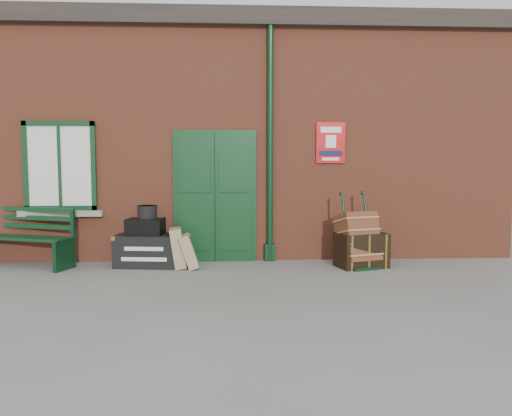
{
  "coord_description": "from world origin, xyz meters",
  "views": [
    {
      "loc": [
        -0.03,
        -7.12,
        1.68
      ],
      "look_at": [
        0.37,
        0.6,
        1.0
      ],
      "focal_mm": 35.0,
      "sensor_mm": 36.0,
      "label": 1
    }
  ],
  "objects": [
    {
      "name": "bench",
      "position": [
        -3.38,
        1.18,
        0.5
      ],
      "size": [
        1.69,
        1.01,
        1.0
      ],
      "rotation": [
        0.0,
        0.0,
        -0.34
      ],
      "color": "#0E3519",
      "rests_on": "ground"
    },
    {
      "name": "dark_trunk",
      "position": [
        2.1,
        0.83,
        0.28
      ],
      "size": [
        0.88,
        0.68,
        0.56
      ],
      "primitive_type": "cube",
      "rotation": [
        0.0,
        0.0,
        0.24
      ],
      "color": "black",
      "rests_on": "ground"
    },
    {
      "name": "strongbox",
      "position": [
        -1.43,
        1.09,
        0.66
      ],
      "size": [
        0.62,
        0.49,
        0.26
      ],
      "primitive_type": "cube",
      "rotation": [
        0.0,
        0.0,
        -0.12
      ],
      "color": "black",
      "rests_on": "houdini_trunk"
    },
    {
      "name": "suitcase_front",
      "position": [
        -0.71,
        0.85,
        0.28
      ],
      "size": [
        0.36,
        0.43,
        0.57
      ],
      "primitive_type": "cube",
      "rotation": [
        0.0,
        -0.32,
        0.09
      ],
      "color": "tan",
      "rests_on": "ground"
    },
    {
      "name": "hatbox",
      "position": [
        -1.4,
        1.12,
        0.9
      ],
      "size": [
        0.35,
        0.35,
        0.21
      ],
      "primitive_type": "cylinder",
      "rotation": [
        0.0,
        0.0,
        -0.12
      ],
      "color": "black",
      "rests_on": "strongbox"
    },
    {
      "name": "suitcase_back",
      "position": [
        -0.89,
        0.95,
        0.33
      ],
      "size": [
        0.31,
        0.47,
        0.65
      ],
      "primitive_type": "cube",
      "rotation": [
        0.0,
        -0.14,
        0.09
      ],
      "color": "tan",
      "rests_on": "ground"
    },
    {
      "name": "station_building",
      "position": [
        -0.0,
        3.49,
        2.16
      ],
      "size": [
        10.3,
        4.3,
        4.36
      ],
      "color": "#9A4A31",
      "rests_on": "ground"
    },
    {
      "name": "porter_trolley",
      "position": [
        2.04,
        0.84,
        0.47
      ],
      "size": [
        0.74,
        0.78,
        1.2
      ],
      "rotation": [
        0.0,
        0.0,
        0.31
      ],
      "color": "black",
      "rests_on": "ground"
    },
    {
      "name": "houdini_trunk",
      "position": [
        -1.38,
        1.09,
        0.26
      ],
      "size": [
        1.11,
        0.7,
        0.53
      ],
      "primitive_type": "cube",
      "rotation": [
        0.0,
        0.0,
        -0.12
      ],
      "color": "black",
      "rests_on": "ground"
    },
    {
      "name": "ground",
      "position": [
        0.0,
        0.0,
        0.0
      ],
      "size": [
        80.0,
        80.0,
        0.0
      ],
      "primitive_type": "plane",
      "color": "gray",
      "rests_on": "ground"
    }
  ]
}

